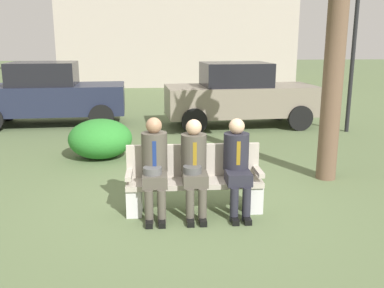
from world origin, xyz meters
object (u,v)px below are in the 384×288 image
at_px(seated_man_left, 154,163).
at_px(parked_car_far, 239,95).
at_px(shrub_near_bench, 100,139).
at_px(street_lamp, 354,43).
at_px(seated_man_right, 237,162).
at_px(seated_man_middle, 194,163).
at_px(park_bench, 194,181).
at_px(parked_car_near, 49,94).

height_order(seated_man_left, parked_car_far, parked_car_far).
bearing_deg(shrub_near_bench, street_lamp, 18.65).
bearing_deg(seated_man_right, shrub_near_bench, 126.62).
height_order(seated_man_left, seated_man_middle, seated_man_left).
distance_m(park_bench, street_lamp, 6.64).
height_order(seated_man_left, seated_man_right, seated_man_left).
bearing_deg(parked_car_near, seated_man_right, -58.51).
distance_m(seated_man_left, parked_car_far, 6.21).
distance_m(seated_man_left, parked_car_near, 7.01).
bearing_deg(shrub_near_bench, seated_man_right, -53.38).
relative_size(seated_man_left, parked_car_near, 0.33).
height_order(park_bench, shrub_near_bench, park_bench).
bearing_deg(seated_man_left, parked_car_far, 69.06).
xyz_separation_m(seated_man_right, parked_car_near, (-3.92, 6.41, 0.12)).
height_order(parked_car_far, street_lamp, street_lamp).
distance_m(parked_car_near, street_lamp, 7.90).
bearing_deg(shrub_near_bench, parked_car_far, 41.22).
bearing_deg(parked_car_far, park_bench, -106.59).
relative_size(shrub_near_bench, parked_car_far, 0.31).
distance_m(shrub_near_bench, street_lamp, 6.46).
bearing_deg(street_lamp, parked_car_far, 160.92).
bearing_deg(shrub_near_bench, seated_man_middle, -61.38).
bearing_deg(shrub_near_bench, parked_car_near, 116.73).
xyz_separation_m(seated_man_middle, shrub_near_bench, (-1.59, 2.92, -0.32)).
relative_size(seated_man_left, street_lamp, 0.37).
bearing_deg(seated_man_left, seated_man_middle, -0.36).
bearing_deg(parked_car_near, seated_man_left, -66.16).
height_order(park_bench, parked_car_near, parked_car_near).
xyz_separation_m(park_bench, parked_car_far, (1.69, 5.66, 0.42)).
relative_size(park_bench, parked_car_near, 0.46).
bearing_deg(shrub_near_bench, seated_man_left, -69.81).
bearing_deg(park_bench, street_lamp, 48.09).
xyz_separation_m(parked_car_near, street_lamp, (7.64, -1.51, 1.34)).
height_order(seated_man_right, parked_car_far, parked_car_far).
bearing_deg(seated_man_middle, parked_car_near, 117.60).
distance_m(seated_man_middle, shrub_near_bench, 3.34).
bearing_deg(seated_man_middle, shrub_near_bench, 118.62).
height_order(park_bench, parked_car_far, parked_car_far).
distance_m(seated_man_right, shrub_near_bench, 3.64).
bearing_deg(park_bench, shrub_near_bench, 119.91).
relative_size(park_bench, shrub_near_bench, 1.47).
bearing_deg(seated_man_right, seated_man_middle, -179.39).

